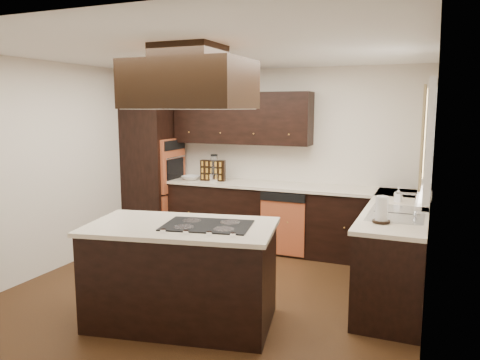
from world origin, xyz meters
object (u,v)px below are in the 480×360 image
at_px(oven_column, 153,168).
at_px(spice_rack, 213,170).
at_px(range_hood, 189,84).
at_px(island, 182,276).

height_order(oven_column, spice_rack, oven_column).
bearing_deg(range_hood, island, -118.72).
xyz_separation_m(range_hood, spice_rack, (-0.90, 2.30, -1.09)).
bearing_deg(spice_rack, island, -77.92).
relative_size(oven_column, spice_rack, 5.92).
distance_m(oven_column, range_hood, 3.13).
distance_m(oven_column, island, 3.04).
relative_size(oven_column, range_hood, 2.02).
height_order(range_hood, spice_rack, range_hood).
bearing_deg(island, oven_column, 116.58).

